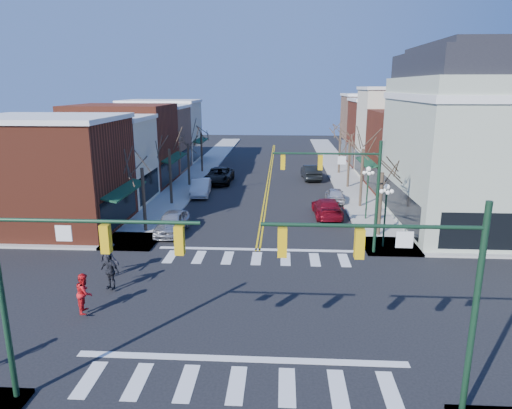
% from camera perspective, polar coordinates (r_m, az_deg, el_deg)
% --- Properties ---
extents(ground, '(160.00, 160.00, 0.00)m').
position_cam_1_polar(ground, '(22.82, -0.85, -12.41)').
color(ground, black).
rests_on(ground, ground).
extents(sidewalk_left, '(3.50, 70.00, 0.15)m').
position_cam_1_polar(sidewalk_left, '(42.82, -10.63, 0.42)').
color(sidewalk_left, '#9E9B93').
rests_on(sidewalk_left, ground).
extents(sidewalk_right, '(3.50, 70.00, 0.15)m').
position_cam_1_polar(sidewalk_right, '(42.20, 13.11, 0.08)').
color(sidewalk_right, '#9E9B93').
rests_on(sidewalk_right, ground).
extents(bldg_left_brick_a, '(10.00, 8.50, 8.00)m').
position_cam_1_polar(bldg_left_brick_a, '(36.82, -24.29, 3.33)').
color(bldg_left_brick_a, maroon).
rests_on(bldg_left_brick_a, ground).
extents(bldg_left_stucco_a, '(10.00, 7.00, 7.50)m').
position_cam_1_polar(bldg_left_stucco_a, '(43.77, -19.66, 5.04)').
color(bldg_left_stucco_a, beige).
rests_on(bldg_left_stucco_a, ground).
extents(bldg_left_brick_b, '(10.00, 9.00, 8.50)m').
position_cam_1_polar(bldg_left_brick_b, '(51.09, -16.27, 7.13)').
color(bldg_left_brick_b, maroon).
rests_on(bldg_left_brick_b, ground).
extents(bldg_left_tan, '(10.00, 7.50, 7.80)m').
position_cam_1_polar(bldg_left_tan, '(58.91, -13.60, 7.87)').
color(bldg_left_tan, '#966B52').
rests_on(bldg_left_tan, ground).
extents(bldg_left_stucco_b, '(10.00, 8.00, 8.20)m').
position_cam_1_polar(bldg_left_stucco_b, '(66.31, -11.69, 8.85)').
color(bldg_left_stucco_b, beige).
rests_on(bldg_left_stucco_b, ground).
extents(bldg_right_brick_a, '(10.00, 8.50, 8.00)m').
position_cam_1_polar(bldg_right_brick_a, '(48.53, 20.18, 6.15)').
color(bldg_right_brick_a, maroon).
rests_on(bldg_right_brick_a, ground).
extents(bldg_right_stucco, '(10.00, 7.00, 10.00)m').
position_cam_1_polar(bldg_right_stucco, '(55.83, 18.03, 8.36)').
color(bldg_right_stucco, beige).
rests_on(bldg_right_stucco, ground).
extents(bldg_right_brick_b, '(10.00, 8.00, 8.50)m').
position_cam_1_polar(bldg_right_brick_b, '(63.15, 16.30, 8.44)').
color(bldg_right_brick_b, maroon).
rests_on(bldg_right_brick_b, ground).
extents(bldg_right_tan, '(10.00, 8.00, 9.00)m').
position_cam_1_polar(bldg_right_tan, '(70.92, 14.90, 9.35)').
color(bldg_right_tan, '#966B52').
rests_on(bldg_right_tan, ground).
extents(victorian_corner, '(12.25, 14.25, 13.30)m').
position_cam_1_polar(victorian_corner, '(38.05, 26.75, 7.45)').
color(victorian_corner, '#ADB89F').
rests_on(victorian_corner, ground).
extents(traffic_mast_near_left, '(6.60, 0.28, 7.20)m').
position_cam_1_polar(traffic_mast_near_left, '(15.74, -23.83, -7.75)').
color(traffic_mast_near_left, '#14331E').
rests_on(traffic_mast_near_left, ground).
extents(traffic_mast_near_right, '(6.60, 0.28, 7.20)m').
position_cam_1_polar(traffic_mast_near_right, '(14.63, 19.29, -8.99)').
color(traffic_mast_near_right, '#14331E').
rests_on(traffic_mast_near_right, ground).
extents(traffic_mast_far_right, '(6.60, 0.28, 7.20)m').
position_cam_1_polar(traffic_mast_far_right, '(28.54, 11.40, 2.87)').
color(traffic_mast_far_right, '#14331E').
rests_on(traffic_mast_far_right, ground).
extents(lamppost_corner, '(0.36, 0.36, 4.33)m').
position_cam_1_polar(lamppost_corner, '(30.46, 15.91, -0.05)').
color(lamppost_corner, '#14331E').
rests_on(lamppost_corner, ground).
extents(lamppost_midblock, '(0.36, 0.36, 4.33)m').
position_cam_1_polar(lamppost_midblock, '(36.66, 13.79, 2.51)').
color(lamppost_midblock, '#14331E').
rests_on(lamppost_midblock, ground).
extents(tree_left_a, '(0.24, 0.24, 4.76)m').
position_cam_1_polar(tree_left_a, '(33.77, -13.84, 0.48)').
color(tree_left_a, '#382B21').
rests_on(tree_left_a, ground).
extents(tree_left_b, '(0.24, 0.24, 5.04)m').
position_cam_1_polar(tree_left_b, '(41.26, -10.65, 3.37)').
color(tree_left_b, '#382B21').
rests_on(tree_left_b, ground).
extents(tree_left_c, '(0.24, 0.24, 4.55)m').
position_cam_1_polar(tree_left_c, '(48.98, -8.42, 4.91)').
color(tree_left_c, '#382B21').
rests_on(tree_left_c, ground).
extents(tree_left_d, '(0.24, 0.24, 4.90)m').
position_cam_1_polar(tree_left_d, '(56.72, -6.81, 6.45)').
color(tree_left_d, '#382B21').
rests_on(tree_left_d, ground).
extents(tree_right_a, '(0.24, 0.24, 4.62)m').
position_cam_1_polar(tree_right_a, '(33.03, 15.26, -0.05)').
color(tree_right_a, '#382B21').
rests_on(tree_right_a, ground).
extents(tree_right_b, '(0.24, 0.24, 5.18)m').
position_cam_1_polar(tree_right_b, '(40.63, 13.05, 3.17)').
color(tree_right_b, '#382B21').
rests_on(tree_right_b, ground).
extents(tree_right_c, '(0.24, 0.24, 4.83)m').
position_cam_1_polar(tree_right_c, '(48.44, 11.50, 4.84)').
color(tree_right_c, '#382B21').
rests_on(tree_right_c, ground).
extents(tree_right_d, '(0.24, 0.24, 4.97)m').
position_cam_1_polar(tree_right_d, '(56.26, 10.40, 6.29)').
color(tree_right_d, '#382B21').
rests_on(tree_right_d, ground).
extents(car_left_near, '(1.99, 4.69, 1.58)m').
position_cam_1_polar(car_left_near, '(33.57, -10.45, -2.23)').
color(car_left_near, '#A8A8AC').
rests_on(car_left_near, ground).
extents(car_left_mid, '(2.09, 5.02, 1.61)m').
position_cam_1_polar(car_left_mid, '(44.75, -6.93, 2.14)').
color(car_left_mid, silver).
rests_on(car_left_mid, ground).
extents(car_left_far, '(2.88, 6.07, 1.67)m').
position_cam_1_polar(car_left_far, '(50.39, -4.63, 3.63)').
color(car_left_far, black).
rests_on(car_left_far, ground).
extents(car_right_near, '(2.35, 5.33, 1.52)m').
position_cam_1_polar(car_right_near, '(37.63, 8.88, -0.38)').
color(car_right_near, maroon).
rests_on(car_right_near, ground).
extents(car_right_mid, '(1.64, 3.96, 1.34)m').
position_cam_1_polar(car_right_mid, '(42.55, 9.84, 1.19)').
color(car_right_mid, silver).
rests_on(car_right_mid, ground).
extents(car_right_far, '(2.24, 5.29, 1.70)m').
position_cam_1_polar(car_right_far, '(52.58, 6.88, 4.04)').
color(car_right_far, black).
rests_on(car_right_far, ground).
extents(pedestrian_red_b, '(0.92, 1.07, 1.90)m').
position_cam_1_polar(pedestrian_red_b, '(22.88, -20.65, -10.29)').
color(pedestrian_red_b, red).
rests_on(pedestrian_red_b, sidewalk_left).
extents(pedestrian_dark_a, '(1.24, 0.87, 1.95)m').
position_cam_1_polar(pedestrian_dark_a, '(24.93, -17.81, -7.89)').
color(pedestrian_dark_a, black).
rests_on(pedestrian_dark_a, sidewalk_left).
extents(pedestrian_dark_b, '(1.44, 1.15, 1.96)m').
position_cam_1_polar(pedestrian_dark_b, '(26.75, -17.90, -6.35)').
color(pedestrian_dark_b, black).
rests_on(pedestrian_dark_b, sidewalk_left).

